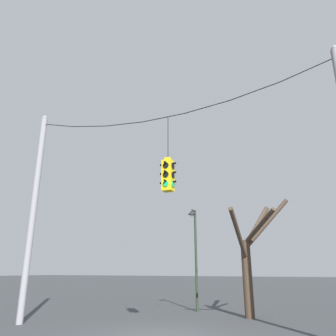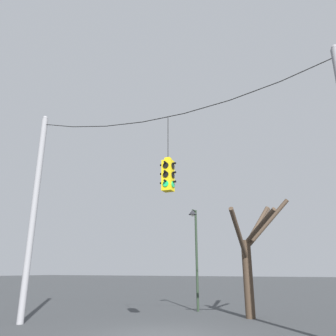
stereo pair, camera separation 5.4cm
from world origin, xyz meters
The scene contains 5 objects.
utility_pole_left centered at (-5.76, 0.04, 4.20)m, with size 0.25×0.25×8.42m.
span_wire centered at (0.00, 0.04, 7.45)m, with size 11.53×0.03×0.89m.
traffic_light_near_right_pole centered at (0.21, 0.04, 4.98)m, with size 0.58×0.58×2.73m.
street_lamp centered at (-1.12, 6.24, 3.40)m, with size 0.41×0.72×4.89m.
bare_tree centered at (1.89, 5.12, 2.60)m, with size 2.16×5.03×4.97m.
Camera 1 is at (4.59, -9.68, 1.89)m, focal length 35.00 mm.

